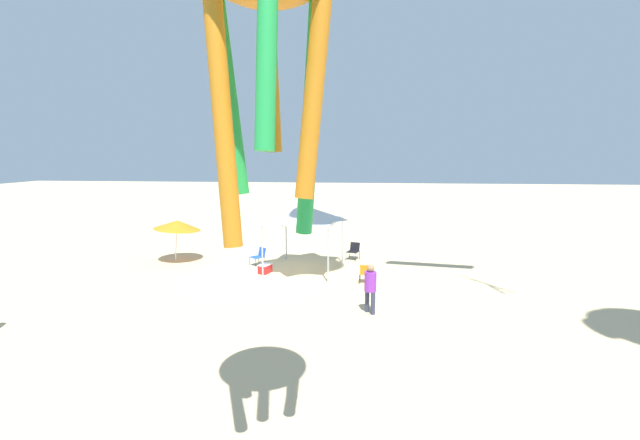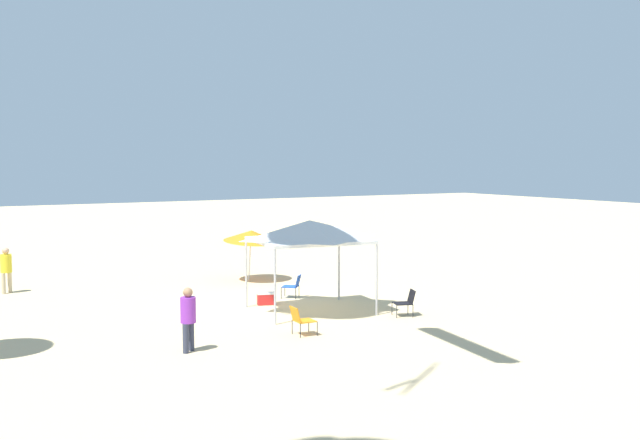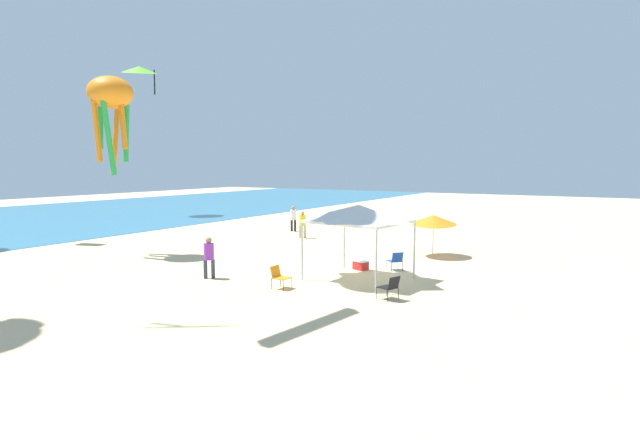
{
  "view_description": "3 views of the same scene",
  "coord_description": "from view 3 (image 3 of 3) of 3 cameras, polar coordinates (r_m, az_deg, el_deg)",
  "views": [
    {
      "loc": [
        -4.27,
        18.85,
        5.2
      ],
      "look_at": [
        -2.37,
        0.72,
        2.4
      ],
      "focal_mm": 24.14,
      "sensor_mm": 36.0,
      "label": 1
    },
    {
      "loc": [
        -22.14,
        11.49,
        4.88
      ],
      "look_at": [
        -1.43,
        -0.46,
        2.91
      ],
      "focal_mm": 41.62,
      "sensor_mm": 36.0,
      "label": 2
    },
    {
      "loc": [
        -18.88,
        -8.59,
        4.45
      ],
      "look_at": [
        -1.33,
        1.97,
        2.21
      ],
      "focal_mm": 28.13,
      "sensor_mm": 36.0,
      "label": 3
    }
  ],
  "objects": [
    {
      "name": "ground",
      "position": [
        21.23,
        6.45,
        -6.03
      ],
      "size": [
        120.0,
        120.0,
        0.1
      ],
      "primitive_type": "cube",
      "color": "#D6BC8C"
    },
    {
      "name": "canopy_tent",
      "position": [
        19.39,
        4.43,
        0.69
      ],
      "size": [
        3.29,
        3.75,
        2.93
      ],
      "rotation": [
        0.0,
        0.0,
        -0.12
      ],
      "color": "#B7B7BC",
      "rests_on": "ground"
    },
    {
      "name": "beach_umbrella",
      "position": [
        25.0,
        12.77,
        0.05
      ],
      "size": [
        2.25,
        2.22,
        2.16
      ],
      "color": "silver",
      "rests_on": "ground"
    },
    {
      "name": "folding_chair_facing_ocean",
      "position": [
        21.49,
        8.61,
        -4.48
      ],
      "size": [
        0.8,
        0.81,
        0.82
      ],
      "rotation": [
        0.0,
        0.0,
        2.42
      ],
      "color": "black",
      "rests_on": "ground"
    },
    {
      "name": "folding_chair_near_cooler",
      "position": [
        18.31,
        -4.66,
        -6.31
      ],
      "size": [
        0.57,
        0.65,
        0.82
      ],
      "rotation": [
        0.0,
        0.0,
        6.24
      ],
      "color": "black",
      "rests_on": "ground"
    },
    {
      "name": "folding_chair_right_of_tent",
      "position": [
        16.89,
        7.98,
        -7.43
      ],
      "size": [
        0.69,
        0.76,
        0.82
      ],
      "rotation": [
        0.0,
        0.0,
        2.8
      ],
      "color": "black",
      "rests_on": "ground"
    },
    {
      "name": "cooler_box",
      "position": [
        21.55,
        4.65,
        -5.14
      ],
      "size": [
        0.59,
        0.72,
        0.4
      ],
      "color": "red",
      "rests_on": "ground"
    },
    {
      "name": "person_watching_sky",
      "position": [
        33.79,
        -3.05,
        0.4
      ],
      "size": [
        0.41,
        0.46,
        1.72
      ],
      "rotation": [
        0.0,
        0.0,
        4.6
      ],
      "color": "black",
      "rests_on": "ground"
    },
    {
      "name": "person_beachcomber",
      "position": [
        30.7,
        -2.01,
        -0.23
      ],
      "size": [
        0.4,
        0.4,
        1.67
      ],
      "rotation": [
        0.0,
        0.0,
        2.23
      ],
      "color": "#C6B28C",
      "rests_on": "ground"
    },
    {
      "name": "person_far_stroller",
      "position": [
        20.2,
        -12.53,
        -3.82
      ],
      "size": [
        0.39,
        0.39,
        1.65
      ],
      "rotation": [
        0.0,
        0.0,
        5.42
      ],
      "color": "#33384C",
      "rests_on": "ground"
    },
    {
      "name": "kite_octopus_orange",
      "position": [
        26.9,
        -22.73,
        12.68
      ],
      "size": [
        2.14,
        2.14,
        4.76
      ],
      "rotation": [
        0.0,
        0.0,
        4.9
      ],
      "color": "orange"
    },
    {
      "name": "kite_delta_lime",
      "position": [
        48.26,
        -19.87,
        15.78
      ],
      "size": [
        4.33,
        4.33,
        2.67
      ],
      "rotation": [
        0.0,
        0.0,
        2.38
      ],
      "color": "#66D82D"
    }
  ]
}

